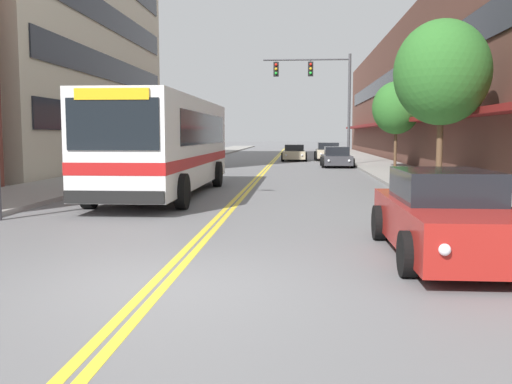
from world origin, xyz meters
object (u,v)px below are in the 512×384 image
at_px(traffic_signal_mast, 321,87).
at_px(street_tree_right_mid, 442,73).
at_px(car_champagne_parked_right_far, 328,152).
at_px(car_navy_parked_left_near, 183,162).
at_px(street_tree_right_far, 396,108).
at_px(car_white_parked_left_mid, 203,156).
at_px(street_lamp_left_near, 0,6).
at_px(city_bus, 167,141).
at_px(car_beige_moving_lead, 294,153).
at_px(car_dark_grey_parked_right_mid, 337,158).
at_px(fire_hydrant, 447,189).
at_px(car_red_parked_right_foreground, 445,217).

xyz_separation_m(traffic_signal_mast, street_tree_right_mid, (3.61, -16.69, -0.87)).
height_order(car_champagne_parked_right_far, traffic_signal_mast, traffic_signal_mast).
xyz_separation_m(car_navy_parked_left_near, street_tree_right_far, (11.86, 3.36, 2.99)).
bearing_deg(car_white_parked_left_mid, traffic_signal_mast, 1.98).
bearing_deg(street_lamp_left_near, car_white_parked_left_mid, 88.41).
height_order(car_navy_parked_left_near, street_tree_right_mid, street_tree_right_mid).
bearing_deg(car_navy_parked_left_near, traffic_signal_mast, 43.26).
xyz_separation_m(city_bus, car_beige_moving_lead, (4.20, 26.01, -1.24)).
xyz_separation_m(car_white_parked_left_mid, traffic_signal_mast, (7.75, 0.27, 4.46)).
bearing_deg(city_bus, car_champagne_parked_right_far, 75.62).
relative_size(car_navy_parked_left_near, car_dark_grey_parked_right_mid, 1.02).
relative_size(city_bus, car_beige_moving_lead, 2.31).
height_order(car_beige_moving_lead, traffic_signal_mast, traffic_signal_mast).
xyz_separation_m(car_white_parked_left_mid, street_tree_right_far, (11.94, -3.59, 2.93)).
distance_m(city_bus, car_navy_parked_left_near, 11.28).
bearing_deg(car_white_parked_left_mid, car_navy_parked_left_near, -89.32).
bearing_deg(car_beige_moving_lead, car_champagne_parked_right_far, 19.82).
relative_size(street_tree_right_mid, fire_hydrant, 6.60).
bearing_deg(car_beige_moving_lead, car_dark_grey_parked_right_mid, -71.99).
bearing_deg(car_red_parked_right_foreground, city_bus, 126.08).
xyz_separation_m(car_white_parked_left_mid, fire_hydrant, (10.31, -21.68, -0.07)).
distance_m(car_dark_grey_parked_right_mid, traffic_signal_mast, 4.72).
distance_m(car_white_parked_left_mid, street_tree_right_mid, 20.29).
height_order(street_lamp_left_near, fire_hydrant, street_lamp_left_near).
relative_size(car_beige_moving_lead, street_tree_right_far, 0.99).
xyz_separation_m(city_bus, street_lamp_left_near, (-2.44, -6.26, 3.21)).
xyz_separation_m(car_red_parked_right_foreground, fire_hydrant, (1.54, 5.95, -0.09)).
xyz_separation_m(city_bus, car_red_parked_right_foreground, (7.00, -9.61, -1.15)).
distance_m(car_dark_grey_parked_right_mid, street_lamp_left_near, 25.92).
height_order(car_red_parked_right_foreground, traffic_signal_mast, traffic_signal_mast).
bearing_deg(street_tree_right_mid, street_tree_right_far, 87.40).
xyz_separation_m(street_tree_right_mid, fire_hydrant, (-1.04, -5.26, -3.66)).
bearing_deg(city_bus, car_red_parked_right_foreground, -53.92).
relative_size(car_navy_parked_left_near, street_tree_right_mid, 0.73).
relative_size(car_champagne_parked_right_far, street_lamp_left_near, 0.54).
bearing_deg(car_beige_moving_lead, street_tree_right_far, -62.73).
bearing_deg(traffic_signal_mast, car_beige_moving_lead, 102.95).
height_order(car_navy_parked_left_near, car_dark_grey_parked_right_mid, car_navy_parked_left_near).
xyz_separation_m(street_tree_right_far, fire_hydrant, (-1.63, -18.10, -3.01)).
xyz_separation_m(car_champagne_parked_right_far, traffic_signal_mast, (-0.95, -8.70, 4.47)).
relative_size(car_champagne_parked_right_far, fire_hydrant, 5.09).
height_order(street_tree_right_mid, fire_hydrant, street_tree_right_mid).
distance_m(car_navy_parked_left_near, street_tree_right_far, 12.68).
xyz_separation_m(city_bus, street_tree_right_mid, (9.58, 1.60, 2.42)).
distance_m(city_bus, street_tree_right_far, 17.75).
distance_m(car_champagne_parked_right_far, traffic_signal_mast, 9.82).
bearing_deg(street_tree_right_mid, city_bus, -170.52).
xyz_separation_m(car_white_parked_left_mid, street_lamp_left_near, (-0.67, -24.29, 4.38)).
distance_m(car_white_parked_left_mid, car_champagne_parked_right_far, 12.49).
relative_size(car_red_parked_right_foreground, traffic_signal_mast, 0.68).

